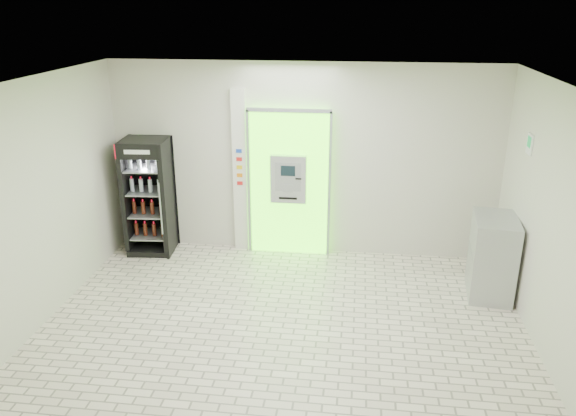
# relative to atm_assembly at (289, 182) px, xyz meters

# --- Properties ---
(ground) EXTENTS (6.00, 6.00, 0.00)m
(ground) POSITION_rel_atm_assembly_xyz_m (0.20, -2.41, -1.17)
(ground) COLOR beige
(ground) RESTS_ON ground
(room_shell) EXTENTS (6.00, 6.00, 6.00)m
(room_shell) POSITION_rel_atm_assembly_xyz_m (0.20, -2.41, 0.67)
(room_shell) COLOR beige
(room_shell) RESTS_ON ground
(atm_assembly) EXTENTS (1.30, 0.24, 2.33)m
(atm_assembly) POSITION_rel_atm_assembly_xyz_m (0.00, 0.00, 0.00)
(atm_assembly) COLOR #56FF19
(atm_assembly) RESTS_ON ground
(pillar) EXTENTS (0.22, 0.11, 2.60)m
(pillar) POSITION_rel_atm_assembly_xyz_m (-0.78, 0.04, 0.13)
(pillar) COLOR silver
(pillar) RESTS_ON ground
(beverage_cooler) EXTENTS (0.74, 0.69, 1.84)m
(beverage_cooler) POSITION_rel_atm_assembly_xyz_m (-2.20, -0.22, -0.29)
(beverage_cooler) COLOR black
(beverage_cooler) RESTS_ON ground
(steel_cabinet) EXTENTS (0.65, 0.89, 1.12)m
(steel_cabinet) POSITION_rel_atm_assembly_xyz_m (2.91, -1.06, -0.61)
(steel_cabinet) COLOR #A6A8AD
(steel_cabinet) RESTS_ON ground
(exit_sign) EXTENTS (0.02, 0.22, 0.26)m
(exit_sign) POSITION_rel_atm_assembly_xyz_m (3.19, -1.01, 0.95)
(exit_sign) COLOR white
(exit_sign) RESTS_ON room_shell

